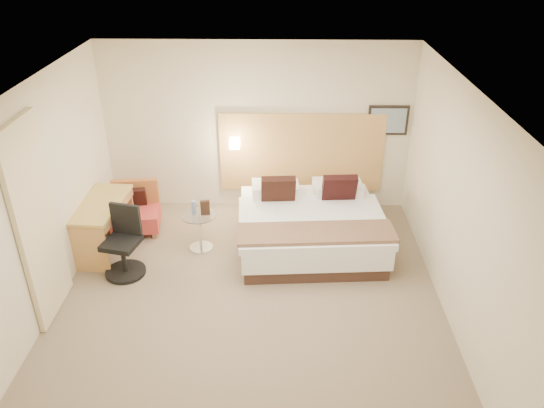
{
  "coord_description": "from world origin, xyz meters",
  "views": [
    {
      "loc": [
        0.39,
        -5.34,
        4.25
      ],
      "look_at": [
        0.27,
        0.54,
        1.06
      ],
      "focal_mm": 35.0,
      "sensor_mm": 36.0,
      "label": 1
    }
  ],
  "objects_px": {
    "desk": "(103,213)",
    "lounge_chair": "(136,212)",
    "desk_chair": "(124,247)",
    "side_table": "(200,230)",
    "bed": "(310,225)"
  },
  "relations": [
    {
      "from": "desk",
      "to": "desk_chair",
      "type": "height_order",
      "value": "desk_chair"
    },
    {
      "from": "side_table",
      "to": "bed",
      "type": "bearing_deg",
      "value": 5.51
    },
    {
      "from": "desk",
      "to": "desk_chair",
      "type": "distance_m",
      "value": 0.73
    },
    {
      "from": "desk",
      "to": "desk_chair",
      "type": "bearing_deg",
      "value": -53.24
    },
    {
      "from": "bed",
      "to": "lounge_chair",
      "type": "bearing_deg",
      "value": 171.8
    },
    {
      "from": "lounge_chair",
      "to": "side_table",
      "type": "distance_m",
      "value": 1.18
    },
    {
      "from": "bed",
      "to": "lounge_chair",
      "type": "relative_size",
      "value": 2.78
    },
    {
      "from": "side_table",
      "to": "desk_chair",
      "type": "relative_size",
      "value": 0.6
    },
    {
      "from": "desk",
      "to": "lounge_chair",
      "type": "bearing_deg",
      "value": 63.99
    },
    {
      "from": "desk",
      "to": "desk_chair",
      "type": "relative_size",
      "value": 1.3
    },
    {
      "from": "bed",
      "to": "side_table",
      "type": "bearing_deg",
      "value": -174.49
    },
    {
      "from": "desk_chair",
      "to": "bed",
      "type": "bearing_deg",
      "value": 16.84
    },
    {
      "from": "lounge_chair",
      "to": "desk_chair",
      "type": "xyz_separation_m",
      "value": [
        0.13,
        -1.14,
        0.1
      ]
    },
    {
      "from": "side_table",
      "to": "desk_chair",
      "type": "bearing_deg",
      "value": -146.69
    },
    {
      "from": "side_table",
      "to": "lounge_chair",
      "type": "bearing_deg",
      "value": 153.2
    }
  ]
}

